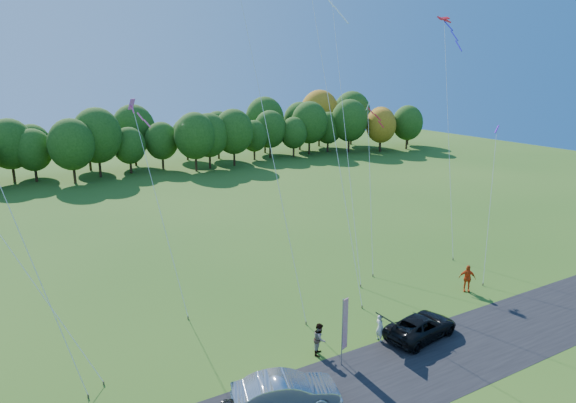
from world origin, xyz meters
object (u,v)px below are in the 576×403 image
black_suv (421,326)px  person_east (467,278)px  feather_flag (344,324)px  silver_sedan (286,392)px

black_suv → person_east: bearing=-75.6°
feather_flag → black_suv: bearing=-0.3°
black_suv → feather_flag: size_ratio=1.26×
silver_sedan → person_east: 17.99m
black_suv → person_east: 7.94m
silver_sedan → feather_flag: (4.50, 1.67, 1.49)m
black_suv → person_east: (7.33, 3.03, 0.31)m
black_suv → silver_sedan: (-10.04, -1.64, 0.15)m
black_suv → silver_sedan: size_ratio=0.96×
black_suv → feather_flag: 5.79m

